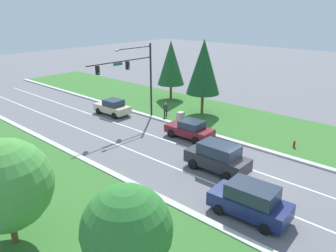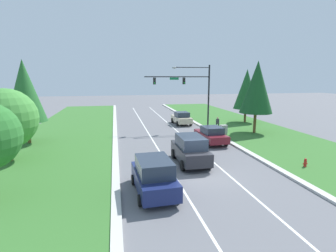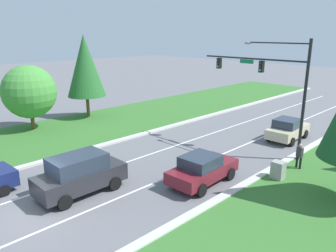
# 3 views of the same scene
# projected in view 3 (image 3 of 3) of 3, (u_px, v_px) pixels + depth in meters

# --- Properties ---
(ground_plane) EXTENTS (160.00, 160.00, 0.00)m
(ground_plane) POSITION_uv_depth(u_px,v_px,m) (36.00, 211.00, 15.85)
(ground_plane) COLOR slate
(lane_stripe_inner_left) EXTENTS (0.14, 81.00, 0.01)m
(lane_stripe_inner_left) POSITION_uv_depth(u_px,v_px,m) (21.00, 198.00, 17.08)
(lane_stripe_inner_left) COLOR white
(lane_stripe_inner_left) RESTS_ON ground_plane
(lane_stripe_inner_right) EXTENTS (0.14, 81.00, 0.01)m
(lane_stripe_inner_right) POSITION_uv_depth(u_px,v_px,m) (53.00, 226.00, 14.62)
(lane_stripe_inner_right) COLOR white
(lane_stripe_inner_right) RESTS_ON ground_plane
(traffic_signal_mast) EXTENTS (8.16, 0.41, 7.96)m
(traffic_signal_mast) POSITION_uv_depth(u_px,v_px,m) (272.00, 78.00, 22.25)
(traffic_signal_mast) COLOR black
(traffic_signal_mast) RESTS_ON ground_plane
(champagne_sedan) EXTENTS (2.27, 4.41, 1.75)m
(champagne_sedan) POSITION_uv_depth(u_px,v_px,m) (288.00, 129.00, 26.09)
(champagne_sedan) COLOR beige
(champagne_sedan) RESTS_ON ground_plane
(charcoal_suv) EXTENTS (2.18, 4.76, 2.16)m
(charcoal_suv) POSITION_uv_depth(u_px,v_px,m) (80.00, 174.00, 17.29)
(charcoal_suv) COLOR #28282D
(charcoal_suv) RESTS_ON ground_plane
(burgundy_sedan) EXTENTS (2.32, 4.58, 1.70)m
(burgundy_sedan) POSITION_uv_depth(u_px,v_px,m) (202.00, 169.00, 18.54)
(burgundy_sedan) COLOR maroon
(burgundy_sedan) RESTS_ON ground_plane
(utility_cabinet) EXTENTS (0.70, 0.60, 1.12)m
(utility_cabinet) POSITION_uv_depth(u_px,v_px,m) (278.00, 171.00, 19.05)
(utility_cabinet) COLOR #9E9E99
(utility_cabinet) RESTS_ON ground_plane
(pedestrian) EXTENTS (0.42, 0.30, 1.69)m
(pedestrian) POSITION_uv_depth(u_px,v_px,m) (299.00, 155.00, 20.40)
(pedestrian) COLOR black
(pedestrian) RESTS_ON ground_plane
(oak_near_left_tree) EXTENTS (4.57, 4.57, 5.69)m
(oak_near_left_tree) POSITION_uv_depth(u_px,v_px,m) (29.00, 92.00, 28.10)
(oak_near_left_tree) COLOR brown
(oak_near_left_tree) RESTS_ON ground_plane
(conifer_mid_left_tree) EXTENTS (3.71, 3.71, 8.16)m
(conifer_mid_left_tree) POSITION_uv_depth(u_px,v_px,m) (85.00, 66.00, 31.72)
(conifer_mid_left_tree) COLOR brown
(conifer_mid_left_tree) RESTS_ON ground_plane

